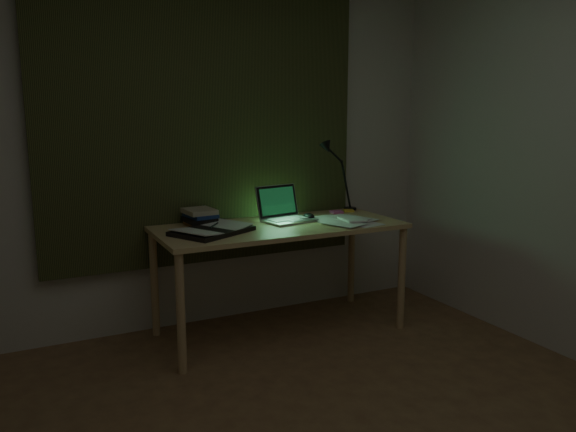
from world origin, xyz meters
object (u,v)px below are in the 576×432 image
object	(u,v)px
desk	(280,279)
loose_papers	(345,221)
desk_lamp	(351,177)
book_stack	(200,217)
open_textbook	(212,230)
laptop	(289,204)

from	to	relation	value
desk	loose_papers	bearing A→B (deg)	-13.44
desk_lamp	loose_papers	bearing A→B (deg)	-119.89
desk	book_stack	xyz separation A→B (m)	(-0.48, 0.22, 0.43)
book_stack	loose_papers	xyz separation A→B (m)	(0.92, -0.32, -0.05)
desk	desk_lamp	bearing A→B (deg)	21.25
open_textbook	loose_papers	bearing A→B (deg)	-31.69
open_textbook	loose_papers	world-z (taller)	open_textbook
open_textbook	loose_papers	distance (m)	0.93
laptop	desk_lamp	world-z (taller)	desk_lamp
loose_papers	desk_lamp	world-z (taller)	desk_lamp
desk_lamp	open_textbook	bearing A→B (deg)	-158.28
desk	desk_lamp	distance (m)	1.00
book_stack	laptop	bearing A→B (deg)	-13.71
open_textbook	loose_papers	xyz separation A→B (m)	(0.92, -0.06, -0.01)
laptop	loose_papers	size ratio (longest dim) A/B	1.13
open_textbook	book_stack	size ratio (longest dim) A/B	2.13
open_textbook	desk_lamp	size ratio (longest dim) A/B	0.90
loose_papers	desk_lamp	bearing A→B (deg)	53.42
laptop	open_textbook	xyz separation A→B (m)	(-0.59, -0.11, -0.10)
laptop	book_stack	bearing A→B (deg)	155.25
desk	open_textbook	xyz separation A→B (m)	(-0.48, -0.04, 0.39)
laptop	open_textbook	distance (m)	0.61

